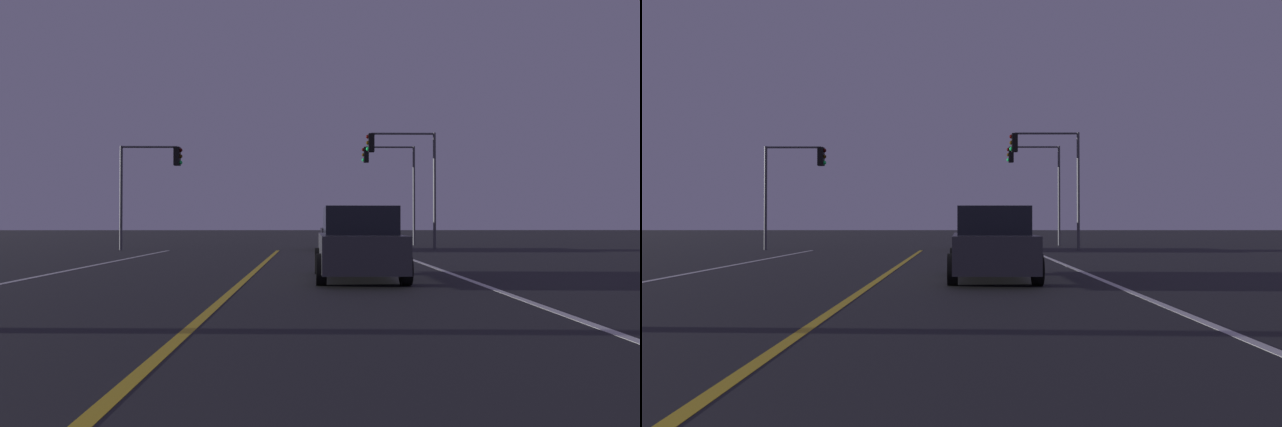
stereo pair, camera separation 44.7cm
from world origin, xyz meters
The scene contains 7 objects.
lane_edge_right centered at (5.20, 11.24, 0.00)m, with size 0.16×34.48×0.01m, color silver.
lane_center_divider centered at (0.00, 11.24, 0.00)m, with size 0.16×34.48×0.01m, color gold.
car_ahead_far centered at (2.98, 28.98, 0.82)m, with size 2.02×4.30×1.70m.
car_lead_same_lane centered at (2.65, 14.66, 0.82)m, with size 2.02×4.30×1.70m.
traffic_light_near_right centered at (6.03, 28.98, 4.25)m, with size 3.42×0.36×5.72m.
traffic_light_near_left centered at (-6.16, 28.98, 3.76)m, with size 3.02×0.36×5.04m.
traffic_light_far_right centered at (6.19, 34.48, 4.28)m, with size 3.12×0.36×5.79m.
Camera 2 is at (1.95, 1.25, 1.34)m, focal length 32.08 mm.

